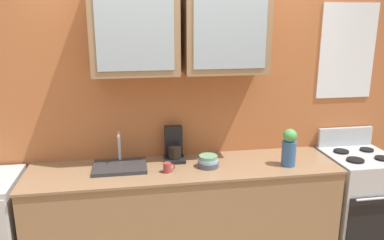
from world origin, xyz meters
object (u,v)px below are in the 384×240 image
(stove_range, at_px, (356,200))
(bowl_stack, at_px, (208,161))
(cup_near_sink, at_px, (167,168))
(coffee_maker, at_px, (174,148))
(sink_faucet, at_px, (120,166))
(vase, at_px, (289,147))

(stove_range, relative_size, bowl_stack, 6.18)
(stove_range, height_order, cup_near_sink, stove_range)
(bowl_stack, bearing_deg, cup_near_sink, -170.68)
(stove_range, height_order, coffee_maker, coffee_maker)
(sink_faucet, xyz_separation_m, bowl_stack, (0.72, -0.09, 0.03))
(stove_range, distance_m, cup_near_sink, 1.81)
(sink_faucet, height_order, vase, vase)
(sink_faucet, distance_m, vase, 1.40)
(bowl_stack, bearing_deg, vase, -6.57)
(bowl_stack, xyz_separation_m, cup_near_sink, (-0.34, -0.06, -0.01))
(vase, bearing_deg, coffee_maker, 162.14)
(stove_range, relative_size, vase, 3.38)
(cup_near_sink, distance_m, coffee_maker, 0.30)
(stove_range, height_order, vase, vase)
(stove_range, bearing_deg, sink_faucet, 178.40)
(stove_range, xyz_separation_m, bowl_stack, (-1.40, -0.03, 0.48))
(vase, bearing_deg, cup_near_sink, 178.85)
(sink_faucet, height_order, cup_near_sink, sink_faucet)
(sink_faucet, xyz_separation_m, cup_near_sink, (0.37, -0.15, 0.02))
(bowl_stack, height_order, cup_near_sink, bowl_stack)
(sink_faucet, distance_m, coffee_maker, 0.49)
(stove_range, xyz_separation_m, sink_faucet, (-2.12, 0.06, 0.46))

